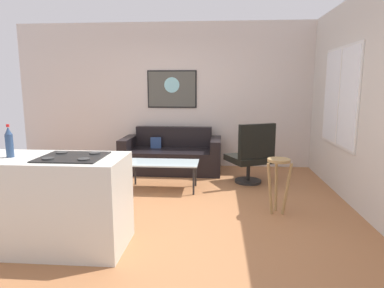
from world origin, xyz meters
name	(u,v)px	position (x,y,z in m)	size (l,w,h in m)	color
ground	(157,208)	(0.00, 0.00, -0.02)	(6.40, 6.40, 0.04)	#A76B41
back_wall	(178,96)	(0.00, 2.42, 1.40)	(6.40, 0.05, 2.80)	beige
right_wall	(359,101)	(2.62, 0.30, 1.40)	(0.05, 6.40, 2.80)	beige
couch	(172,156)	(-0.06, 1.91, 0.28)	(1.85, 0.87, 0.81)	black
coffee_table	(163,164)	(-0.04, 0.75, 0.40)	(1.10, 0.53, 0.44)	silver
armchair	(252,155)	(1.36, 1.17, 0.48)	(0.83, 0.82, 1.01)	black
bar_stool	(278,174)	(1.56, -0.11, 0.52)	(0.33, 0.32, 0.70)	#9F7C4B
kitchen_counter	(48,202)	(-0.86, -1.20, 0.46)	(1.53, 0.70, 0.94)	silver
soda_bottle_2	(9,142)	(-1.19, -1.23, 1.06)	(0.07, 0.07, 0.32)	navy
wall_painting	(172,89)	(-0.11, 2.38, 1.53)	(0.97, 0.03, 0.73)	black
window	(340,97)	(2.59, 0.90, 1.43)	(0.03, 1.41, 1.46)	silver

